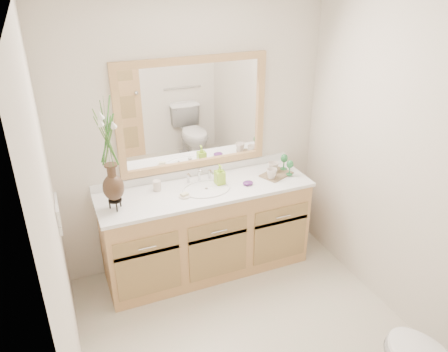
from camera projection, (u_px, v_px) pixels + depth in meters
name	position (u px, v px, depth m)	size (l,w,h in m)	color
floor	(256.00, 346.00, 3.24)	(2.60, 2.60, 0.00)	beige
wall_back	(193.00, 136.00, 3.79)	(2.40, 0.02, 2.40)	silver
wall_left	(59.00, 250.00, 2.30)	(0.02, 2.60, 2.40)	silver
wall_right	(411.00, 173.00, 3.13)	(0.02, 2.60, 2.40)	silver
vanity	(206.00, 231.00, 3.91)	(1.80, 0.55, 0.80)	tan
counter	(206.00, 190.00, 3.72)	(1.84, 0.57, 0.03)	white
sink	(206.00, 195.00, 3.73)	(0.38, 0.34, 0.23)	white
mirror	(193.00, 115.00, 3.68)	(1.32, 0.04, 0.97)	white
switch_plate	(58.00, 215.00, 3.03)	(0.02, 0.12, 0.12)	white
flower_vase	(108.00, 145.00, 3.17)	(0.19, 0.19, 0.79)	black
tumbler	(157.00, 186.00, 3.67)	(0.07, 0.07, 0.09)	beige
soap_dish	(184.00, 196.00, 3.58)	(0.10, 0.10, 0.03)	beige
soap_bottle	(220.00, 175.00, 3.76)	(0.07, 0.07, 0.16)	#96CC30
purple_dish	(248.00, 183.00, 3.77)	(0.09, 0.08, 0.03)	#552369
tray	(276.00, 174.00, 3.94)	(0.28, 0.18, 0.01)	brown
mug_left	(272.00, 173.00, 3.84)	(0.09, 0.09, 0.09)	beige
mug_right	(273.00, 167.00, 3.96)	(0.10, 0.09, 0.10)	beige
goblet_front	(290.00, 165.00, 3.88)	(0.06, 0.06, 0.14)	#267239
goblet_back	(284.00, 159.00, 3.99)	(0.07, 0.07, 0.15)	#267239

